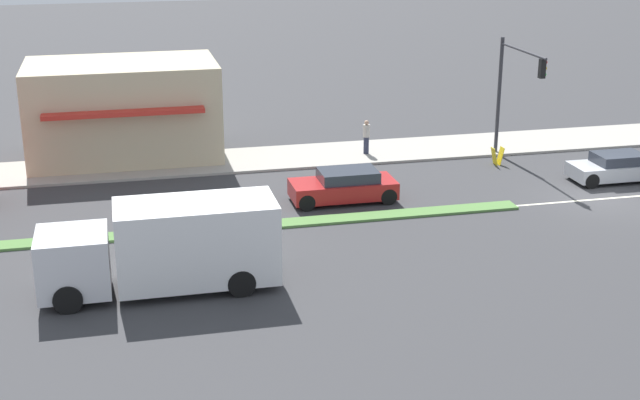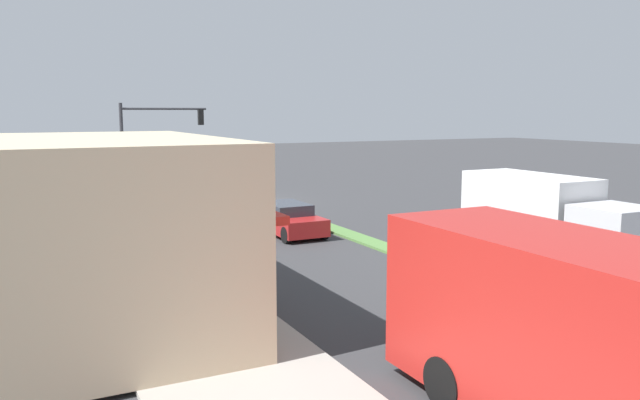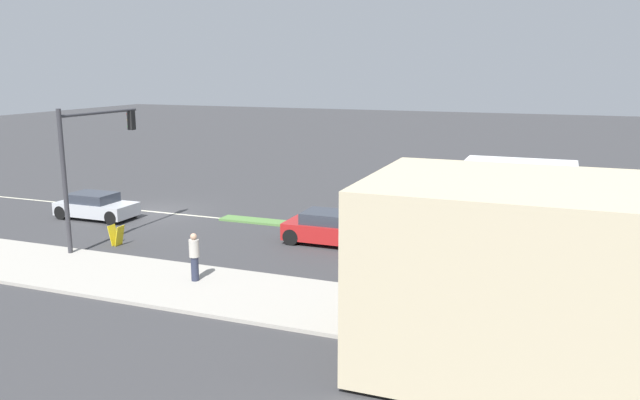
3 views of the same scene
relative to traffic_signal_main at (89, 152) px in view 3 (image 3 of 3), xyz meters
name	(u,v)px [view 3 (image 3 of 3)]	position (x,y,z in m)	size (l,w,h in m)	color
ground_plane	(523,248)	(-6.12, 16.50, -3.90)	(160.00, 160.00, 0.00)	#38383A
sidewalk_right	(522,334)	(2.88, 17.00, -3.84)	(4.00, 73.00, 0.12)	#A8A399
lane_marking_center	(155,212)	(-6.12, -1.50, -3.90)	(0.16, 60.00, 0.01)	beige
building_corner_store	(557,278)	(4.80, 17.76, -1.51)	(6.23, 8.88, 4.53)	#C6B793
traffic_signal_main	(89,152)	(0.00, 0.00, 0.00)	(4.59, 0.34, 5.60)	#333338
pedestrian	(194,256)	(2.46, 6.34, -2.91)	(0.34, 0.34, 1.66)	#282D42
warning_aframe_sign	(117,235)	(-0.42, 0.74, -3.47)	(0.45, 0.53, 0.84)	yellow
delivery_truck	(538,191)	(-11.12, 16.78, -2.43)	(2.44, 7.50, 2.87)	silver
hatchback_red	(336,229)	(-3.92, 9.12, -3.24)	(1.90, 4.33, 1.34)	#AD1E1E
sedan_silver	(96,206)	(-3.92, -3.31, -3.29)	(1.78, 3.88, 1.25)	#B7BABF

